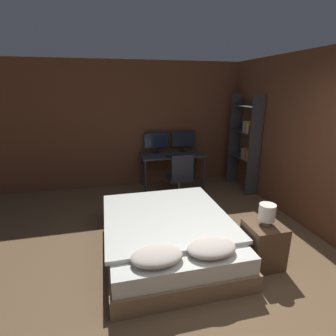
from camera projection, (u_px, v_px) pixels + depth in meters
The scene contains 13 objects.
ground_plane at pixel (255, 315), 2.59m from camera, with size 20.00×20.00×0.00m, color brown.
wall_back at pixel (165, 125), 5.90m from camera, with size 12.00×0.06×2.70m.
wall_side_right at pixel (312, 143), 3.97m from camera, with size 0.06×12.00×2.70m.
bed at pixel (168, 234), 3.56m from camera, with size 1.66×2.07×0.55m.
nightstand at pixel (263, 245), 3.26m from camera, with size 0.43×0.43×0.56m.
bedside_lamp at pixel (267, 213), 3.13m from camera, with size 0.20×0.20×0.27m.
desk at pixel (172, 158), 5.75m from camera, with size 1.38×0.65×0.75m.
monitor_left at pixel (156, 141), 5.79m from camera, with size 0.55×0.16×0.45m.
monitor_right at pixel (183, 140), 5.92m from camera, with size 0.55×0.16×0.45m.
keyboard at pixel (175, 156), 5.51m from camera, with size 0.41×0.13×0.02m.
computer_mouse at pixel (188, 155), 5.58m from camera, with size 0.07×0.05×0.04m.
office_chair at pixel (180, 181), 5.16m from camera, with size 0.52×0.52×0.94m.
bookshelf at pixel (247, 139), 5.47m from camera, with size 0.27×0.87×2.02m.
Camera 1 is at (-1.31, -1.79, 2.16)m, focal length 28.00 mm.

